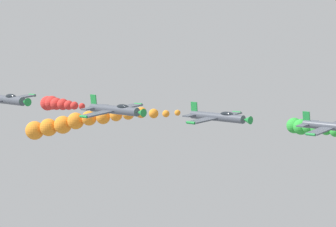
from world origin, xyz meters
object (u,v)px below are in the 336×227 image
object	(u,v)px
airplane_right_inner	(218,117)
airplane_right_outer	(4,99)
airplane_left_inner	(334,126)
airplane_left_outer	(115,110)

from	to	relation	value
airplane_right_inner	airplane_right_outer	size ratio (longest dim) A/B	1.00
airplane_left_inner	airplane_right_inner	bearing A→B (deg)	-41.32
airplane_left_inner	airplane_left_outer	bearing A→B (deg)	-37.76
airplane_left_inner	airplane_right_outer	xyz separation A→B (m)	(32.98, -28.49, 3.85)
airplane_left_outer	airplane_right_outer	world-z (taller)	airplane_right_outer
airplane_left_outer	airplane_right_outer	xyz separation A→B (m)	(9.81, -10.54, 1.27)
airplane_right_inner	airplane_right_outer	distance (m)	28.04
airplane_right_outer	airplane_left_inner	bearing A→B (deg)	139.18
airplane_right_inner	airplane_left_inner	bearing A→B (deg)	138.68
airplane_left_inner	airplane_right_inner	xyz separation A→B (m)	(11.75, -10.33, 1.38)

